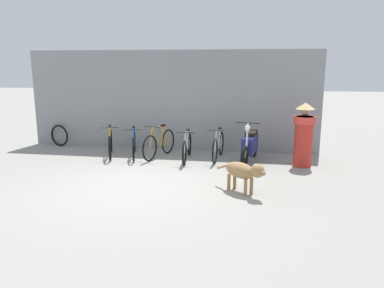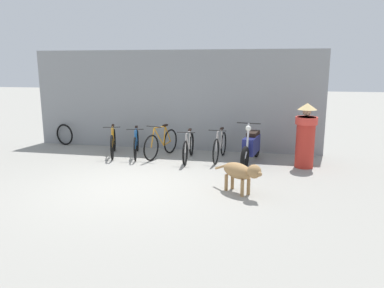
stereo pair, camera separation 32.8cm
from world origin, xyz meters
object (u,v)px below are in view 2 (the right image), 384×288
bicycle_2 (161,143)px  stray_dog (241,172)px  bicycle_1 (136,144)px  motorcycle (251,146)px  spare_tire_left (65,135)px  bicycle_3 (188,147)px  bicycle_0 (113,143)px  person_in_robes (306,135)px  bicycle_4 (220,146)px

bicycle_2 → stray_dog: size_ratio=1.58×
bicycle_1 → motorcycle: motorcycle is taller
bicycle_1 → bicycle_2: bicycle_2 is taller
stray_dog → spare_tire_left: bearing=-170.3°
bicycle_3 → bicycle_0: bearing=-96.2°
bicycle_3 → person_in_robes: person_in_robes is taller
stray_dog → bicycle_1: bearing=-179.3°
bicycle_1 → spare_tire_left: bearing=-124.8°
bicycle_1 → bicycle_0: bearing=-102.0°
bicycle_3 → stray_dog: size_ratio=1.67×
bicycle_3 → stray_dog: bearing=29.8°
bicycle_3 → person_in_robes: (2.94, -0.12, 0.47)m
bicycle_3 → bicycle_4: 0.84m
bicycle_2 → bicycle_3: (0.80, -0.20, -0.03)m
person_in_robes → bicycle_4: bearing=-25.6°
bicycle_3 → person_in_robes: size_ratio=1.08×
stray_dog → person_in_robes: size_ratio=0.65×
bicycle_4 → spare_tire_left: (-5.01, 0.83, -0.02)m
bicycle_2 → motorcycle: motorcycle is taller
bicycle_2 → stray_dog: bicycle_2 is taller
bicycle_1 → bicycle_3: size_ratio=0.97×
motorcycle → bicycle_3: bearing=-80.4°
bicycle_0 → person_in_robes: size_ratio=0.99×
bicycle_0 → spare_tire_left: bicycle_0 is taller
bicycle_1 → person_in_robes: person_in_robes is taller
bicycle_2 → motorcycle: size_ratio=0.83×
bicycle_0 → motorcycle: motorcycle is taller
bicycle_0 → bicycle_3: bicycle_0 is taller
motorcycle → person_in_robes: person_in_robes is taller
bicycle_0 → spare_tire_left: bearing=-134.8°
bicycle_4 → spare_tire_left: 5.08m
person_in_robes → bicycle_0: bearing=-19.3°
motorcycle → person_in_robes: bearing=94.0°
bicycle_2 → bicycle_1: bearing=-71.5°
bicycle_1 → person_in_robes: (4.45, -0.29, 0.47)m
bicycle_0 → bicycle_2: 1.37m
bicycle_2 → bicycle_4: 1.61m
bicycle_4 → stray_dog: bearing=20.3°
motorcycle → bicycle_1: bearing=-83.5°
bicycle_0 → person_in_robes: (5.11, -0.23, 0.46)m
bicycle_2 → spare_tire_left: bearing=-88.0°
bicycle_0 → stray_dog: (3.73, -2.51, 0.10)m
motorcycle → person_in_robes: size_ratio=1.23×
bicycle_3 → stray_dog: 2.86m
bicycle_0 → person_in_robes: bearing=67.3°
motorcycle → stray_dog: size_ratio=1.91×
bicycle_2 → bicycle_3: size_ratio=0.95×
person_in_robes → stray_dog: bearing=42.0°
bicycle_1 → bicycle_3: bicycle_3 is taller
bicycle_2 → spare_tire_left: 3.50m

